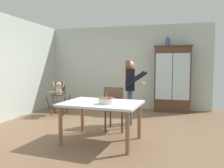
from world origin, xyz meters
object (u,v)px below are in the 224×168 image
object	(u,v)px
ceramic_vase	(168,42)
china_cabinet	(172,79)
high_chair_with_toddler	(59,92)
adult_person	(130,84)
birthday_cake	(107,101)
dining_chair_far_side	(115,106)
dining_table	(102,107)

from	to	relation	value
ceramic_vase	china_cabinet	bearing A→B (deg)	-1.33
high_chair_with_toddler	adult_person	world-z (taller)	adult_person
ceramic_vase	birthday_cake	size ratio (longest dim) A/B	0.96
ceramic_vase	adult_person	world-z (taller)	ceramic_vase
ceramic_vase	high_chair_with_toddler	distance (m)	3.58
adult_person	birthday_cake	distance (m)	1.55
high_chair_with_toddler	adult_person	bearing A→B (deg)	-24.71
china_cabinet	birthday_cake	xyz separation A→B (m)	(-1.12, -3.34, -0.22)
dining_chair_far_side	dining_table	bearing A→B (deg)	86.55
ceramic_vase	high_chair_with_toddler	bearing A→B (deg)	-156.93
adult_person	birthday_cake	bearing A→B (deg)	160.77
dining_table	birthday_cake	distance (m)	0.24
dining_table	ceramic_vase	bearing A→B (deg)	71.15
ceramic_vase	high_chair_with_toddler	xyz separation A→B (m)	(-3.00, -1.28, -1.48)
ceramic_vase	dining_table	size ratio (longest dim) A/B	0.18
adult_person	dining_table	xyz separation A→B (m)	(-0.28, -1.40, -0.32)
adult_person	ceramic_vase	bearing A→B (deg)	-38.10
china_cabinet	high_chair_with_toddler	world-z (taller)	china_cabinet
china_cabinet	dining_chair_far_side	size ratio (longest dim) A/B	2.09
high_chair_with_toddler	china_cabinet	bearing A→B (deg)	11.08
high_chair_with_toddler	dining_chair_far_side	size ratio (longest dim) A/B	0.99
high_chair_with_toddler	adult_person	distance (m)	2.27
high_chair_with_toddler	birthday_cake	world-z (taller)	high_chair_with_toddler
china_cabinet	high_chair_with_toddler	distance (m)	3.42
ceramic_vase	birthday_cake	xyz separation A→B (m)	(-0.96, -3.34, -1.33)
china_cabinet	high_chair_with_toddler	xyz separation A→B (m)	(-3.16, -1.27, -0.36)
high_chair_with_toddler	adult_person	size ratio (longest dim) A/B	0.62
ceramic_vase	dining_table	world-z (taller)	ceramic_vase
birthday_cake	dining_chair_far_side	bearing A→B (deg)	94.43
dining_table	china_cabinet	bearing A→B (deg)	68.61
china_cabinet	birthday_cake	world-z (taller)	china_cabinet
china_cabinet	birthday_cake	size ratio (longest dim) A/B	7.18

